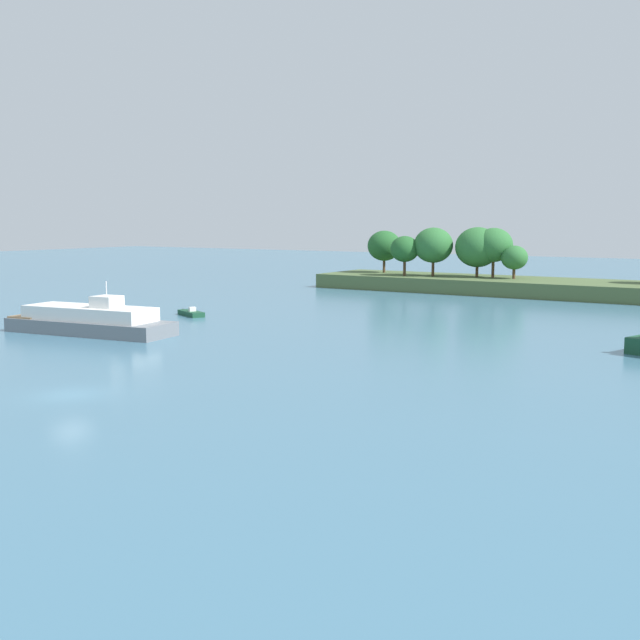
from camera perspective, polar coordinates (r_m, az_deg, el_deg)
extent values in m
plane|color=teal|center=(51.48, -17.78, -5.24)|extent=(400.00, 400.00, 0.00)
cube|color=#4C6038|center=(117.21, 17.09, 2.23)|extent=(74.22, 14.14, 2.19)
cylinder|color=#513823|center=(129.60, 4.71, 3.97)|extent=(0.44, 0.44, 2.23)
ellipsoid|color=#235B28|center=(129.45, 4.73, 5.44)|extent=(5.53, 5.53, 4.98)
cylinder|color=#513823|center=(122.76, 6.21, 3.80)|extent=(0.44, 0.44, 2.37)
ellipsoid|color=#235B28|center=(122.61, 6.23, 5.19)|extent=(4.51, 4.51, 4.05)
cylinder|color=#513823|center=(122.54, 8.27, 3.76)|extent=(0.44, 0.44, 2.36)
ellipsoid|color=#2D6B33|center=(122.37, 8.30, 5.44)|extent=(6.06, 6.06, 5.46)
cylinder|color=#513823|center=(121.59, 11.42, 3.54)|extent=(0.44, 0.44, 1.85)
ellipsoid|color=#2D6B33|center=(121.41, 11.46, 5.25)|extent=(6.77, 6.77, 6.09)
cylinder|color=#513823|center=(120.88, 12.55, 3.67)|extent=(0.44, 0.44, 2.64)
ellipsoid|color=#2D6B33|center=(120.71, 12.60, 5.38)|extent=(5.73, 5.73, 5.15)
cylinder|color=#513823|center=(119.14, 14.01, 3.32)|extent=(0.44, 0.44, 1.57)
ellipsoid|color=#2D6B33|center=(119.01, 14.04, 4.46)|extent=(3.95, 3.95, 3.55)
cube|color=slate|center=(78.30, -16.49, -0.47)|extent=(17.68, 7.31, 1.34)
cube|color=white|center=(78.14, -16.52, 0.49)|extent=(13.84, 6.05, 1.30)
cube|color=white|center=(76.62, -15.35, 1.30)|extent=(2.68, 2.57, 1.10)
cube|color=#937551|center=(82.88, -20.08, 0.33)|extent=(3.67, 4.91, 0.16)
cylinder|color=silver|center=(76.50, -15.38, 2.24)|extent=(0.10, 0.10, 1.40)
cube|color=#19472D|center=(90.12, -9.42, 0.48)|extent=(4.65, 3.26, 0.55)
cube|color=white|center=(89.76, -9.34, 0.79)|extent=(0.78, 0.90, 0.50)
cube|color=black|center=(92.29, -9.99, 0.63)|extent=(0.39, 0.41, 0.56)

